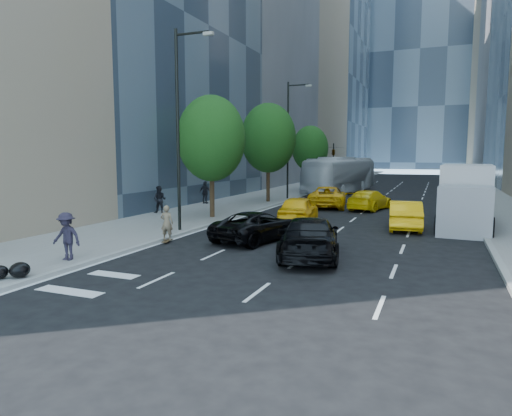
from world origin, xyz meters
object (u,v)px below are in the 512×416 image
at_px(city_bus, 341,175).
at_px(box_truck, 466,196).
at_px(black_sedan_mercedes, 309,237).
at_px(skateboarder, 167,225).
at_px(black_sedan_lincoln, 257,226).

height_order(city_bus, box_truck, city_bus).
distance_m(black_sedan_mercedes, city_bus, 30.22).
height_order(black_sedan_mercedes, city_bus, city_bus).
distance_m(skateboarder, city_bus, 29.48).
bearing_deg(box_truck, black_sedan_mercedes, -117.53).
bearing_deg(skateboarder, black_sedan_mercedes, 166.54).
relative_size(skateboarder, black_sedan_mercedes, 0.29).
xyz_separation_m(black_sedan_mercedes, box_truck, (6.02, 10.05, 0.95)).
distance_m(skateboarder, black_sedan_lincoln, 4.15).
xyz_separation_m(black_sedan_lincoln, black_sedan_mercedes, (3.20, -2.48, 0.11)).
height_order(skateboarder, black_sedan_mercedes, skateboarder).
bearing_deg(box_truck, city_bus, 122.05).
xyz_separation_m(city_bus, box_truck, (10.81, -19.77, -0.12)).
distance_m(city_bus, box_truck, 22.53).
bearing_deg(black_sedan_mercedes, black_sedan_lincoln, -50.98).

